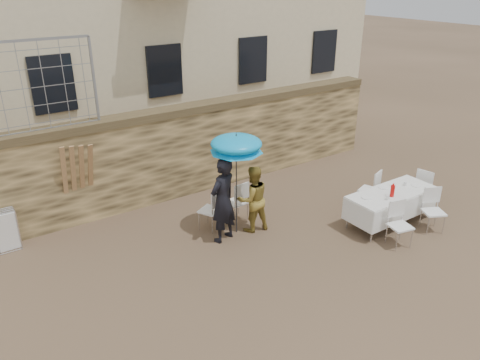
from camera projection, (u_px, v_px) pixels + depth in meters
ground at (293, 304)px, 7.98m from camera, size 80.00×80.00×0.00m
stone_wall at (162, 156)px, 11.31m from camera, size 13.00×0.50×2.20m
chain_link_fence at (12, 90)px, 8.96m from camera, size 3.20×0.06×1.80m
man_suit at (223, 200)px, 9.53m from camera, size 0.77×0.63×1.84m
woman_dress at (253, 199)px, 9.98m from camera, size 0.80×0.67×1.49m
umbrella at (236, 147)px, 9.38m from camera, size 1.09×1.09×2.08m
couple_chair_left at (210, 209)px, 10.12m from camera, size 0.65×0.65×0.96m
couple_chair_right at (237, 201)px, 10.48m from camera, size 0.52×0.52×0.96m
banquet_table at (392, 194)px, 10.25m from camera, size 2.10×0.85×0.78m
soda_bottle at (392, 191)px, 9.96m from camera, size 0.09×0.09×0.26m
table_chair_front_left at (400, 225)px, 9.48m from camera, size 0.58×0.58×0.96m
table_chair_front_right at (434, 211)px, 10.04m from camera, size 0.64×0.64×0.96m
table_chair_back at (369, 189)px, 11.06m from camera, size 0.61×0.61×0.96m
table_chair_side at (426, 187)px, 11.14m from camera, size 0.57×0.57×0.96m
chair_stack_right at (5, 227)px, 9.44m from camera, size 0.46×0.40×0.92m
wood_planks at (80, 184)px, 10.08m from camera, size 0.70×0.20×2.00m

